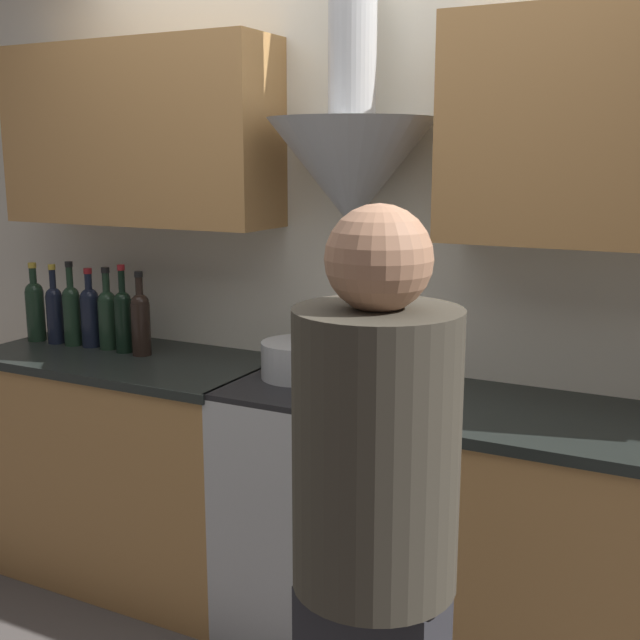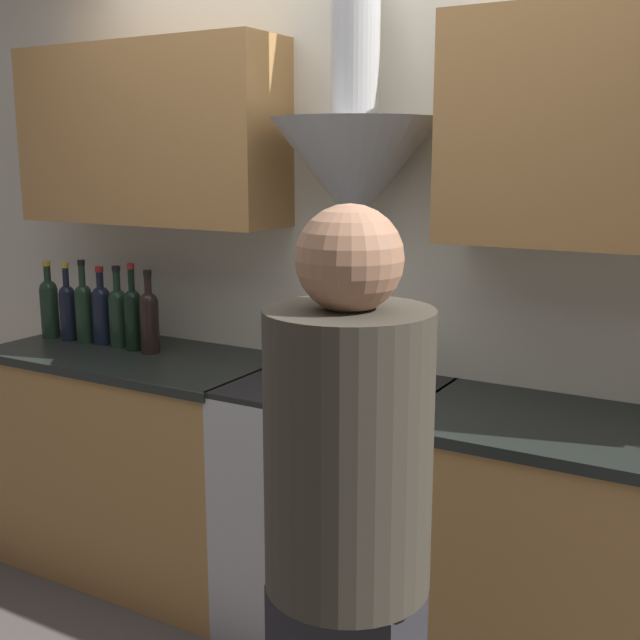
# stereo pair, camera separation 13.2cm
# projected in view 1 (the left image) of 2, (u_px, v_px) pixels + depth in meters

# --- Properties ---
(wall_back) EXTENTS (8.40, 0.59, 2.60)m
(wall_back) POSITION_uv_depth(u_px,v_px,m) (364.00, 227.00, 2.93)
(wall_back) COLOR silver
(wall_back) RESTS_ON ground_plane
(counter_left) EXTENTS (1.20, 0.62, 0.93)m
(counter_left) POSITION_uv_depth(u_px,v_px,m) (130.00, 464.00, 3.31)
(counter_left) COLOR #B27F47
(counter_left) RESTS_ON ground_plane
(counter_right) EXTENTS (1.16, 0.62, 0.93)m
(counter_right) POSITION_uv_depth(u_px,v_px,m) (596.00, 567.00, 2.49)
(counter_right) COLOR #B27F47
(counter_right) RESTS_ON ground_plane
(stove_range) EXTENTS (0.69, 0.60, 0.93)m
(stove_range) POSITION_uv_depth(u_px,v_px,m) (333.00, 508.00, 2.89)
(stove_range) COLOR #B7BABC
(stove_range) RESTS_ON ground_plane
(wine_bottle_0) EXTENTS (0.08, 0.08, 0.34)m
(wine_bottle_0) POSITION_uv_depth(u_px,v_px,m) (35.00, 308.00, 3.45)
(wine_bottle_0) COLOR black
(wine_bottle_0) RESTS_ON counter_left
(wine_bottle_1) EXTENTS (0.07, 0.07, 0.34)m
(wine_bottle_1) POSITION_uv_depth(u_px,v_px,m) (55.00, 312.00, 3.40)
(wine_bottle_1) COLOR black
(wine_bottle_1) RESTS_ON counter_left
(wine_bottle_2) EXTENTS (0.07, 0.07, 0.36)m
(wine_bottle_2) POSITION_uv_depth(u_px,v_px,m) (72.00, 312.00, 3.36)
(wine_bottle_2) COLOR black
(wine_bottle_2) RESTS_ON counter_left
(wine_bottle_3) EXTENTS (0.08, 0.08, 0.33)m
(wine_bottle_3) POSITION_uv_depth(u_px,v_px,m) (90.00, 314.00, 3.34)
(wine_bottle_3) COLOR black
(wine_bottle_3) RESTS_ON counter_left
(wine_bottle_4) EXTENTS (0.08, 0.08, 0.34)m
(wine_bottle_4) POSITION_uv_depth(u_px,v_px,m) (108.00, 316.00, 3.30)
(wine_bottle_4) COLOR black
(wine_bottle_4) RESTS_ON counter_left
(wine_bottle_5) EXTENTS (0.07, 0.07, 0.36)m
(wine_bottle_5) POSITION_uv_depth(u_px,v_px,m) (123.00, 318.00, 3.24)
(wine_bottle_5) COLOR black
(wine_bottle_5) RESTS_ON counter_left
(wine_bottle_6) EXTENTS (0.08, 0.08, 0.34)m
(wine_bottle_6) POSITION_uv_depth(u_px,v_px,m) (141.00, 321.00, 3.19)
(wine_bottle_6) COLOR black
(wine_bottle_6) RESTS_ON counter_left
(stock_pot) EXTENTS (0.26, 0.26, 0.13)m
(stock_pot) POSITION_uv_depth(u_px,v_px,m) (298.00, 360.00, 2.88)
(stock_pot) COLOR #B7BABC
(stock_pot) RESTS_ON stove_range
(mixing_bowl) EXTENTS (0.27, 0.27, 0.08)m
(mixing_bowl) POSITION_uv_depth(u_px,v_px,m) (375.00, 378.00, 2.73)
(mixing_bowl) COLOR #B7BABC
(mixing_bowl) RESTS_ON stove_range
(person_foreground_right) EXTENTS (0.34, 0.34, 1.63)m
(person_foreground_right) POSITION_uv_depth(u_px,v_px,m) (374.00, 562.00, 1.64)
(person_foreground_right) COLOR #28282D
(person_foreground_right) RESTS_ON ground_plane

